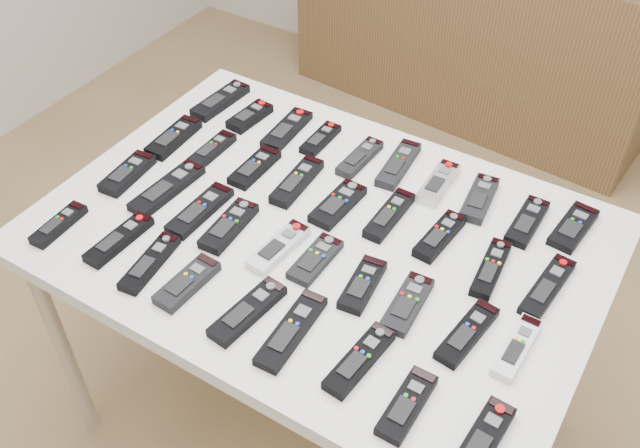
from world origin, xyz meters
The scene contains 41 objects.
ground centered at (0.00, 0.00, 0.00)m, with size 4.00×4.00×0.00m, color olive.
table centered at (-0.03, 0.05, 0.72)m, with size 1.25×0.88×0.78m.
sideboard centered at (-0.34, 1.78, 0.40)m, with size 1.59×0.38×0.80m, color #4F371F.
remote_0 centered at (-0.54, 0.34, 0.79)m, with size 0.06×0.19×0.02m, color black.
remote_1 centered at (-0.42, 0.32, 0.79)m, with size 0.05×0.14×0.02m, color black.
remote_2 centered at (-0.30, 0.32, 0.79)m, with size 0.06×0.18×0.02m, color black.
remote_3 centered at (-0.21, 0.34, 0.79)m, with size 0.05×0.14×0.02m, color black.
remote_4 centered at (-0.08, 0.32, 0.79)m, with size 0.05×0.16×0.02m, color black.
remote_5 centered at (0.02, 0.34, 0.79)m, with size 0.05×0.19×0.02m, color black.
remote_6 centered at (0.13, 0.33, 0.79)m, with size 0.05×0.16×0.02m, color #B7B7BC.
remote_7 centered at (0.24, 0.33, 0.79)m, with size 0.06×0.16×0.02m, color black.
remote_8 centered at (0.36, 0.31, 0.79)m, with size 0.05×0.17×0.02m, color black.
remote_9 centered at (0.46, 0.35, 0.79)m, with size 0.06×0.16×0.02m, color black.
remote_10 centered at (-0.53, 0.13, 0.79)m, with size 0.06×0.17×0.02m, color black.
remote_11 centered at (-0.42, 0.15, 0.79)m, with size 0.04×0.15×0.02m, color black.
remote_12 centered at (-0.28, 0.15, 0.79)m, with size 0.06×0.16×0.02m, color black.
remote_13 centered at (-0.16, 0.15, 0.79)m, with size 0.05×0.18×0.02m, color black.
remote_14 centered at (-0.04, 0.14, 0.79)m, with size 0.06×0.16×0.02m, color black.
remote_15 centered at (0.09, 0.16, 0.79)m, with size 0.05×0.17×0.02m, color black.
remote_16 centered at (0.21, 0.16, 0.79)m, with size 0.05×0.16×0.02m, color black.
remote_17 centered at (0.35, 0.13, 0.79)m, with size 0.04×0.17×0.02m, color black.
remote_18 centered at (0.47, 0.14, 0.79)m, with size 0.05×0.19×0.02m, color black.
remote_19 centered at (-0.53, -0.04, 0.79)m, with size 0.06×0.16×0.02m, color black.
remote_20 centered at (-0.42, -0.03, 0.79)m, with size 0.06×0.21×0.02m, color black.
remote_21 centered at (-0.30, -0.05, 0.79)m, with size 0.06×0.19×0.02m, color black.
remote_22 centered at (-0.21, -0.06, 0.79)m, with size 0.06×0.17×0.02m, color black.
remote_23 centered at (-0.07, -0.05, 0.79)m, with size 0.05×0.17×0.02m, color #B7B7BC.
remote_24 centered at (0.01, -0.04, 0.79)m, with size 0.06×0.15×0.02m, color black.
remote_25 centered at (0.14, -0.06, 0.79)m, with size 0.05×0.15×0.02m, color black.
remote_26 centered at (0.24, -0.05, 0.79)m, with size 0.06×0.16×0.02m, color black.
remote_27 centered at (0.37, -0.06, 0.79)m, with size 0.05×0.18×0.02m, color black.
remote_28 centered at (0.47, -0.04, 0.79)m, with size 0.04×0.16×0.02m, color silver.
remote_29 centered at (-0.54, -0.26, 0.79)m, with size 0.04×0.15×0.02m, color black.
remote_30 centered at (-0.39, -0.22, 0.79)m, with size 0.05×0.18×0.02m, color black.
remote_31 centered at (-0.28, -0.24, 0.79)m, with size 0.05×0.18×0.02m, color black.
remote_32 centered at (-0.18, -0.24, 0.79)m, with size 0.05×0.16×0.02m, color black.
remote_33 centered at (-0.02, -0.24, 0.79)m, with size 0.05×0.18×0.02m, color black.
remote_34 centered at (0.08, -0.23, 0.79)m, with size 0.05×0.20×0.02m, color black.
remote_35 centered at (0.23, -0.23, 0.79)m, with size 0.05×0.18×0.02m, color black.
remote_36 centered at (0.35, -0.27, 0.79)m, with size 0.05×0.16×0.02m, color black.
remote_37 centered at (0.49, -0.26, 0.79)m, with size 0.05×0.17×0.02m, color black.
Camera 1 is at (0.59, -0.95, 1.90)m, focal length 40.00 mm.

